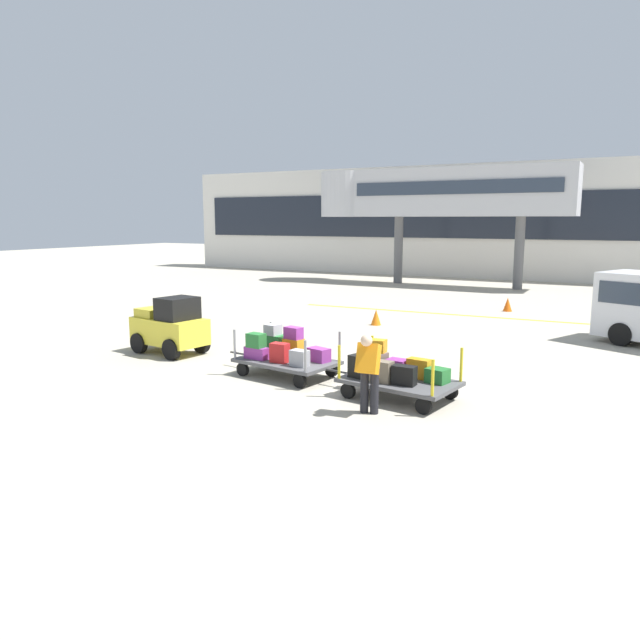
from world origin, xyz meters
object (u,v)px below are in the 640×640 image
object	(u,v)px
baggage_cart_lead	(284,353)
safety_cone_near	(508,304)
baggage_tug	(170,326)
safety_cone_far	(376,317)
baggage_handler	(369,370)
baggage_cart_middle	(394,373)

from	to	relation	value
baggage_cart_lead	safety_cone_near	world-z (taller)	baggage_cart_lead
baggage_tug	baggage_cart_lead	world-z (taller)	baggage_tug
safety_cone_near	safety_cone_far	distance (m)	6.45
baggage_handler	safety_cone_near	distance (m)	14.58
baggage_tug	safety_cone_far	size ratio (longest dim) A/B	4.08
baggage_cart_lead	baggage_handler	bearing A→B (deg)	-30.66
baggage_cart_middle	baggage_handler	size ratio (longest dim) A/B	1.97
baggage_cart_middle	safety_cone_far	xyz separation A→B (m)	(-3.69, 7.85, -0.23)
baggage_tug	safety_cone_near	world-z (taller)	baggage_tug
baggage_cart_lead	baggage_cart_middle	bearing A→B (deg)	-8.93
baggage_cart_middle	safety_cone_near	bearing A→B (deg)	91.10
baggage_cart_lead	baggage_handler	size ratio (longest dim) A/B	1.97
safety_cone_near	safety_cone_far	xyz separation A→B (m)	(-3.43, -5.46, 0.00)
baggage_tug	safety_cone_near	bearing A→B (deg)	61.38
baggage_tug	baggage_cart_middle	distance (m)	7.03
baggage_cart_lead	baggage_handler	world-z (taller)	baggage_handler
baggage_tug	baggage_cart_middle	size ratio (longest dim) A/B	0.73
baggage_tug	baggage_cart_lead	distance (m)	4.07
baggage_tug	baggage_handler	bearing A→B (deg)	-18.40
baggage_cart_lead	safety_cone_near	bearing A→B (deg)	78.24
baggage_tug	safety_cone_near	size ratio (longest dim) A/B	4.08
baggage_cart_lead	baggage_cart_middle	size ratio (longest dim) A/B	1.00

